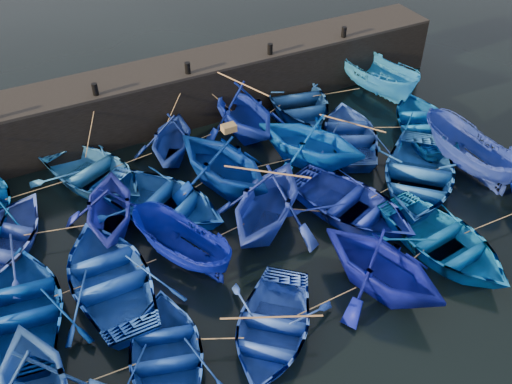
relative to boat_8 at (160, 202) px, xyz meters
name	(u,v)px	position (x,y,z in m)	size (l,w,h in m)	color
ground	(298,260)	(3.34, -4.46, -0.56)	(120.00, 120.00, 0.00)	black
quay_wall	(183,92)	(3.34, 6.04, 0.69)	(26.00, 2.50, 2.50)	black
quay_top	(181,66)	(3.34, 6.04, 2.00)	(26.00, 2.50, 0.12)	black
bollard_1	(95,89)	(-0.66, 5.14, 2.31)	(0.24, 0.24, 0.50)	black
bollard_2	(188,68)	(3.34, 5.14, 2.31)	(0.24, 0.24, 0.50)	black
bollard_3	(270,49)	(7.34, 5.14, 2.31)	(0.24, 0.24, 0.50)	black
bollard_4	(344,32)	(11.34, 5.14, 2.31)	(0.24, 0.24, 0.50)	black
boat_1	(93,173)	(-1.76, 2.88, -0.03)	(3.72, 5.19, 1.08)	#2265B0
boat_2	(171,138)	(1.64, 3.10, 0.44)	(3.30, 3.83, 2.02)	navy
boat_3	(243,110)	(5.09, 3.39, 0.68)	(4.09, 4.74, 2.49)	navy
boat_4	(297,100)	(8.21, 4.01, 0.03)	(4.08, 5.70, 1.18)	navy
boat_5	(376,76)	(12.39, 3.62, 0.44)	(1.96, 5.19, 2.01)	blue
boat_7	(110,206)	(-1.84, 0.00, 0.50)	(3.50, 4.06, 2.13)	navy
boat_8	(160,202)	(0.00, 0.00, 0.00)	(3.89, 5.44, 1.13)	#1048A9
boat_9	(223,161)	(2.73, 0.34, 0.73)	(4.23, 4.91, 2.58)	navy
boat_10	(310,139)	(6.53, 0.13, 0.68)	(4.08, 4.73, 2.49)	#0548BD
boat_11	(351,134)	(8.92, 0.60, -0.06)	(3.47, 4.86, 1.01)	#20439A
boat_12	(424,123)	(12.31, -0.18, -0.05)	(3.58, 5.01, 1.04)	#0652A1
boat_13	(24,307)	(-5.36, -2.75, -0.03)	(3.69, 5.16, 1.07)	navy
boat_14	(110,276)	(-2.69, -2.73, 0.00)	(3.87, 5.41, 1.12)	#1644B1
boat_15	(181,245)	(-0.23, -2.70, 0.23)	(1.55, 4.13, 1.60)	#020E7F
boat_16	(267,201)	(3.13, -2.49, 0.70)	(4.15, 4.82, 2.54)	#1E34A7
boat_17	(351,205)	(6.21, -3.36, -0.02)	(3.76, 5.25, 1.09)	navy
boat_18	(418,175)	(9.49, -3.14, 0.04)	(4.16, 5.81, 1.21)	#144B92
boat_19	(467,152)	(11.93, -3.16, 0.35)	(1.78, 4.73, 1.83)	navy
boat_21	(167,353)	(-2.05, -6.23, -0.09)	(3.24, 4.53, 0.94)	navy
boat_22	(271,328)	(0.99, -6.83, -0.09)	(3.27, 4.58, 0.95)	#1F42B0
boat_23	(382,264)	(4.97, -6.73, 0.62)	(3.90, 4.52, 2.38)	#080F84
boat_24	(445,242)	(7.96, -6.42, -0.03)	(3.72, 5.20, 1.08)	#085FB2
wooden_crate	(229,128)	(3.03, 0.34, 2.15)	(0.53, 0.38, 0.26)	olive
mooring_ropes	(237,163)	(3.40, 0.49, 0.31)	(18.43, 12.08, 2.10)	tan
loose_oars	(286,161)	(4.53, -1.33, 1.21)	(10.19, 12.30, 1.65)	#99724C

